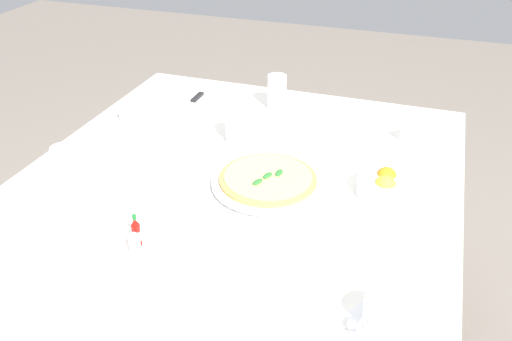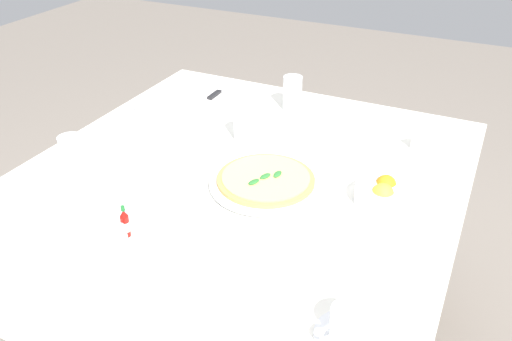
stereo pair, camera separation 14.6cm
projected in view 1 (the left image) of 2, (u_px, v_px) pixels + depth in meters
name	position (u px, v px, depth m)	size (l,w,h in m)	color
dining_table	(245.00, 205.00, 1.58)	(1.17, 1.17, 0.74)	white
pizza_plate	(268.00, 182.00, 1.42)	(0.30, 0.30, 0.02)	white
pizza	(268.00, 178.00, 1.42)	(0.26, 0.26, 0.02)	tan
coffee_cup_near_left	(131.00, 114.00, 1.75)	(0.13, 0.13, 0.06)	white
coffee_cup_center_back	(382.00, 316.00, 0.99)	(0.13, 0.13, 0.06)	white
water_glass_left_edge	(277.00, 94.00, 1.83)	(0.06, 0.06, 0.12)	white
water_glass_back_corner	(66.00, 167.00, 1.42)	(0.06, 0.06, 0.11)	white
water_glass_near_right	(236.00, 127.00, 1.63)	(0.06, 0.06, 0.11)	white
napkin_folded	(203.00, 96.00, 1.92)	(0.23, 0.16, 0.02)	white
dinner_knife	(203.00, 92.00, 1.92)	(0.20, 0.02, 0.01)	silver
citrus_bowl	(386.00, 186.00, 1.38)	(0.15, 0.15, 0.06)	white
hot_sauce_bottle	(136.00, 232.00, 1.20)	(0.02, 0.02, 0.08)	#B7140F
salt_shaker	(139.00, 228.00, 1.23)	(0.03, 0.03, 0.06)	white
pepper_shaker	(134.00, 244.00, 1.18)	(0.03, 0.03, 0.06)	white
menu_card	(412.00, 129.00, 1.65)	(0.06, 0.07, 0.06)	white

